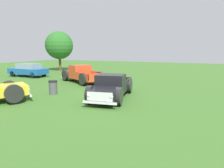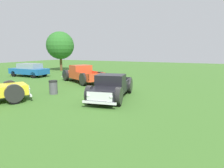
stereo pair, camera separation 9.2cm
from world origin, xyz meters
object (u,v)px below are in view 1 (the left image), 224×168
at_px(trash_can, 53,87).
at_px(pickup_truck_behind_right, 80,74).
at_px(pickup_truck_foreground, 111,88).
at_px(oak_tree_west, 59,45).
at_px(sedan_distant_a, 28,70).

bearing_deg(trash_can, pickup_truck_behind_right, 14.86).
xyz_separation_m(pickup_truck_foreground, pickup_truck_behind_right, (4.86, 5.62, 0.04)).
bearing_deg(pickup_truck_foreground, trash_can, 95.55).
distance_m(pickup_truck_behind_right, oak_tree_west, 11.91).
xyz_separation_m(pickup_truck_foreground, oak_tree_west, (12.35, 14.39, 3.00)).
distance_m(pickup_truck_foreground, trash_can, 4.25).
distance_m(pickup_truck_foreground, pickup_truck_behind_right, 7.43).
height_order(pickup_truck_behind_right, sedan_distant_a, pickup_truck_behind_right).
distance_m(pickup_truck_behind_right, trash_can, 5.46).
relative_size(pickup_truck_foreground, trash_can, 5.56).
height_order(sedan_distant_a, trash_can, sedan_distant_a).
relative_size(sedan_distant_a, trash_can, 4.85).
height_order(pickup_truck_foreground, sedan_distant_a, pickup_truck_foreground).
xyz_separation_m(pickup_truck_behind_right, trash_can, (-5.27, -1.40, -0.29)).
relative_size(sedan_distant_a, oak_tree_west, 0.80).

